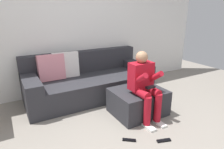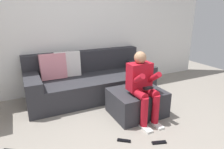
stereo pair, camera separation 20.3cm
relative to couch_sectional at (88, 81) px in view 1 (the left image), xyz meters
The scene contains 7 objects.
ground_plane 1.72m from the couch_sectional, 91.60° to the right, with size 8.15×8.15×0.00m, color gray.
wall_back 1.19m from the couch_sectional, 95.75° to the left, with size 6.27×0.10×2.79m, color white.
couch_sectional is the anchor object (origin of this frame).
ottoman 1.14m from the couch_sectional, 67.67° to the right, with size 0.81×0.66×0.40m, color #2D2D33.
person_seated 1.31m from the couch_sectional, 71.74° to the right, with size 0.35×0.57×1.04m.
remote_near_ottoman 1.86m from the couch_sectional, 81.39° to the right, with size 0.18×0.05×0.02m, color black.
remote_by_storage_bin 1.62m from the couch_sectional, 93.76° to the right, with size 0.17×0.04×0.02m, color black.
Camera 1 is at (-1.30, -1.65, 1.58)m, focal length 31.41 mm.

